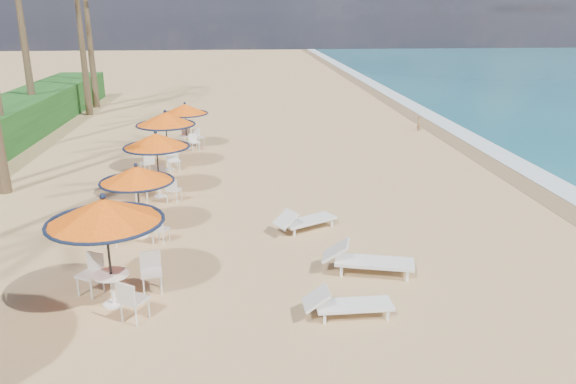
% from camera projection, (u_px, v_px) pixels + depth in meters
% --- Properties ---
extents(ground, '(160.00, 160.00, 0.00)m').
position_uv_depth(ground, '(339.00, 291.00, 12.87)').
color(ground, tan).
rests_on(ground, ground).
extents(foam_strip, '(1.20, 140.00, 0.04)m').
position_uv_depth(foam_strip, '(520.00, 166.00, 23.10)').
color(foam_strip, white).
rests_on(foam_strip, ground).
extents(wetsand_band, '(1.40, 140.00, 0.02)m').
position_uv_depth(wetsand_band, '(499.00, 166.00, 23.02)').
color(wetsand_band, olive).
rests_on(wetsand_band, ground).
extents(station_0, '(2.45, 2.45, 2.56)m').
position_uv_depth(station_0, '(108.00, 224.00, 11.72)').
color(station_0, black).
rests_on(station_0, ground).
extents(station_1, '(2.06, 2.06, 2.15)m').
position_uv_depth(station_1, '(136.00, 184.00, 15.45)').
color(station_1, black).
rests_on(station_1, ground).
extents(station_2, '(2.23, 2.31, 2.32)m').
position_uv_depth(station_2, '(157.00, 149.00, 18.77)').
color(station_2, black).
rests_on(station_2, ground).
extents(station_3, '(2.33, 2.33, 2.43)m').
position_uv_depth(station_3, '(165.00, 126.00, 21.98)').
color(station_3, black).
rests_on(station_3, ground).
extents(station_4, '(2.08, 2.08, 2.17)m').
position_uv_depth(station_4, '(186.00, 115.00, 25.48)').
color(station_4, black).
rests_on(station_4, ground).
extents(lounger_near, '(1.89, 0.62, 0.67)m').
position_uv_depth(lounger_near, '(345.00, 303.00, 11.69)').
color(lounger_near, silver).
rests_on(lounger_near, ground).
extents(lounger_mid, '(2.31, 1.22, 0.79)m').
position_uv_depth(lounger_mid, '(365.00, 259.00, 13.62)').
color(lounger_mid, silver).
rests_on(lounger_mid, ground).
extents(lounger_far, '(1.97, 1.46, 0.69)m').
position_uv_depth(lounger_far, '(303.00, 220.00, 16.28)').
color(lounger_far, silver).
rests_on(lounger_far, ground).
extents(person, '(0.24, 0.34, 0.87)m').
position_uv_depth(person, '(419.00, 123.00, 29.54)').
color(person, '#986D4D').
rests_on(person, ground).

